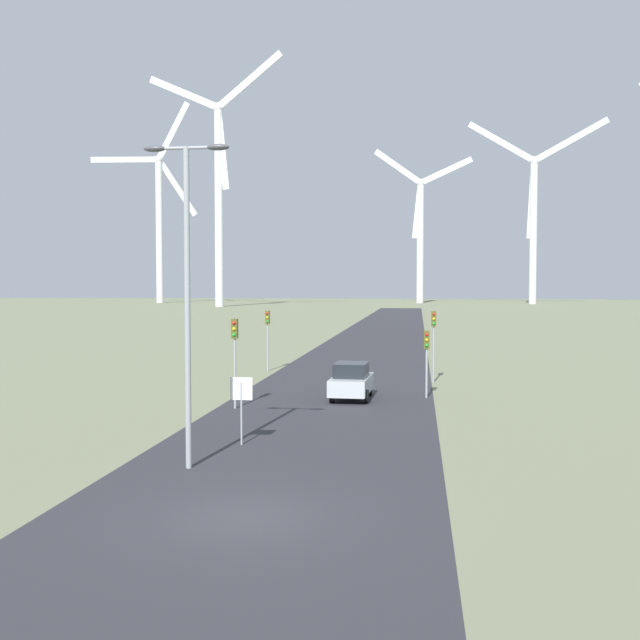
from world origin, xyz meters
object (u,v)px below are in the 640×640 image
object	(u,v)px
traffic_light_post_near_right	(434,330)
wind_turbine_left	(219,185)
traffic_light_post_mid_right	(427,349)
traffic_light_post_mid_left	(268,327)
stop_sign_near	(241,398)
wind_turbine_right	(534,213)
car_approaching	(351,381)
traffic_light_post_near_left	(235,343)
wind_turbine_center	(420,228)
wind_turbine_far_left	(159,214)
streetlamp	(187,268)

from	to	relation	value
traffic_light_post_near_right	wind_turbine_left	world-z (taller)	wind_turbine_left
traffic_light_post_mid_right	wind_turbine_left	size ratio (longest dim) A/B	0.05
traffic_light_post_near_right	wind_turbine_left	distance (m)	160.83
traffic_light_post_mid_left	stop_sign_near	bearing A→B (deg)	-80.82
traffic_light_post_mid_right	wind_turbine_right	distance (m)	200.46
wind_turbine_left	wind_turbine_right	size ratio (longest dim) A/B	1.16
car_approaching	stop_sign_near	bearing A→B (deg)	-104.64
car_approaching	wind_turbine_left	xyz separation A→B (m)	(-48.97, 155.95, 31.08)
traffic_light_post_near_left	wind_turbine_center	world-z (taller)	wind_turbine_center
wind_turbine_far_left	wind_turbine_left	xyz separation A→B (m)	(30.45, -39.65, 3.39)
wind_turbine_left	wind_turbine_center	world-z (taller)	wind_turbine_left
wind_turbine_center	traffic_light_post_near_left	bearing A→B (deg)	-92.43
wind_turbine_center	car_approaching	bearing A→B (deg)	-91.06
traffic_light_post_mid_left	wind_turbine_right	size ratio (longest dim) A/B	0.07
traffic_light_post_near_left	traffic_light_post_near_right	distance (m)	13.96
traffic_light_post_near_left	traffic_light_post_mid_left	xyz separation A→B (m)	(-1.53, 15.03, -0.09)
traffic_light_post_near_left	wind_turbine_far_left	xyz separation A→B (m)	(-74.37, 199.14, 25.58)
wind_turbine_right	stop_sign_near	bearing A→B (deg)	-101.06
stop_sign_near	traffic_light_post_near_right	size ratio (longest dim) A/B	0.58
traffic_light_post_near_right	wind_turbine_far_left	world-z (taller)	wind_turbine_far_left
wind_turbine_left	traffic_light_post_mid_right	bearing A→B (deg)	-71.24
wind_turbine_far_left	wind_turbine_right	size ratio (longest dim) A/B	1.15
car_approaching	wind_turbine_right	xyz separation A→B (m)	(37.73, 196.85, 26.56)
streetlamp	wind_turbine_right	size ratio (longest dim) A/B	0.18
car_approaching	wind_turbine_right	bearing A→B (deg)	79.15
traffic_light_post_mid_left	traffic_light_post_near_right	bearing A→B (deg)	-22.97
wind_turbine_far_left	traffic_light_post_near_right	bearing A→B (deg)	-66.10
traffic_light_post_mid_left	traffic_light_post_mid_right	size ratio (longest dim) A/B	1.18
traffic_light_post_mid_right	car_approaching	world-z (taller)	traffic_light_post_mid_right
traffic_light_post_near_left	traffic_light_post_mid_right	bearing A→B (deg)	26.80
streetlamp	wind_turbine_right	bearing A→B (deg)	78.90
stop_sign_near	wind_turbine_far_left	distance (m)	222.10
wind_turbine_far_left	wind_turbine_center	bearing A→B (deg)	6.07
traffic_light_post_near_right	traffic_light_post_mid_left	xyz separation A→B (m)	(-10.75, 4.56, -0.12)
traffic_light_post_near_right	wind_turbine_far_left	distance (m)	207.93
wind_turbine_far_left	wind_turbine_right	bearing A→B (deg)	0.61
streetlamp	wind_turbine_left	bearing A→B (deg)	104.84
traffic_light_post_near_right	wind_turbine_far_left	bearing A→B (deg)	113.90
traffic_light_post_near_right	wind_turbine_center	xyz separation A→B (m)	(-0.38, 197.51, 20.90)
traffic_light_post_near_right	traffic_light_post_mid_right	distance (m)	6.10
traffic_light_post_near_right	wind_turbine_center	distance (m)	198.62
stop_sign_near	wind_turbine_center	size ratio (longest dim) A/B	0.05
traffic_light_post_mid_left	car_approaching	world-z (taller)	traffic_light_post_mid_left
traffic_light_post_near_left	wind_turbine_center	xyz separation A→B (m)	(8.84, 207.99, 20.93)
traffic_light_post_near_left	car_approaching	size ratio (longest dim) A/B	0.99
stop_sign_near	traffic_light_post_near_right	distance (m)	19.48
traffic_light_post_near_left	wind_turbine_left	world-z (taller)	wind_turbine_left
traffic_light_post_near_left	traffic_light_post_near_right	world-z (taller)	traffic_light_post_near_right
wind_turbine_far_left	traffic_light_post_near_left	bearing A→B (deg)	-69.52
stop_sign_near	traffic_light_post_mid_left	world-z (taller)	traffic_light_post_mid_left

